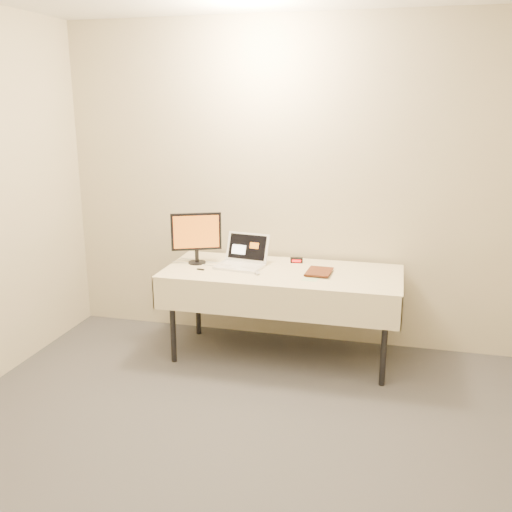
% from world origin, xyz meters
% --- Properties ---
extents(back_wall, '(4.00, 0.10, 2.70)m').
position_xyz_m(back_wall, '(0.00, 2.50, 1.35)').
color(back_wall, beige).
rests_on(back_wall, ground).
extents(table, '(1.86, 0.81, 0.74)m').
position_xyz_m(table, '(0.00, 2.05, 0.68)').
color(table, black).
rests_on(table, ground).
extents(laptop, '(0.41, 0.39, 0.24)m').
position_xyz_m(laptop, '(-0.34, 2.11, 0.80)').
color(laptop, white).
rests_on(laptop, table).
extents(monitor, '(0.38, 0.19, 0.42)m').
position_xyz_m(monitor, '(-0.73, 2.09, 0.98)').
color(monitor, black).
rests_on(monitor, table).
extents(book, '(0.19, 0.03, 0.25)m').
position_xyz_m(book, '(0.20, 2.04, 0.87)').
color(book, brown).
rests_on(book, table).
extents(alarm_clock, '(0.11, 0.06, 0.04)m').
position_xyz_m(alarm_clock, '(0.07, 2.30, 0.76)').
color(alarm_clock, black).
rests_on(alarm_clock, table).
extents(clicker, '(0.06, 0.09, 0.02)m').
position_xyz_m(clicker, '(-0.17, 1.91, 0.75)').
color(clicker, '#B5B5B7').
rests_on(clicker, table).
extents(paper_form, '(0.15, 0.30, 0.00)m').
position_xyz_m(paper_form, '(0.26, 1.97, 0.74)').
color(paper_form, '#B4D7AB').
rests_on(paper_form, table).
extents(usb_dongle, '(0.06, 0.03, 0.01)m').
position_xyz_m(usb_dongle, '(-0.63, 1.91, 0.74)').
color(usb_dongle, black).
rests_on(usb_dongle, table).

